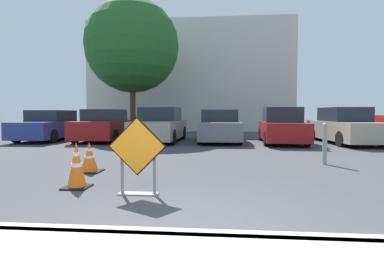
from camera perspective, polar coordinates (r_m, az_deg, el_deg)
ground_plane at (r=13.02m, az=3.48°, el=-3.01°), size 96.00×96.00×0.00m
curb_lip at (r=3.23m, az=-1.04°, el=-20.35°), size 26.55×0.20×0.14m
road_closed_sign at (r=4.95m, az=-10.36°, el=-4.86°), size 0.95×0.20×1.28m
traffic_cone_nearest at (r=5.77m, az=-21.13°, el=-6.67°), size 0.44×0.44×0.83m
traffic_cone_second at (r=7.20m, az=-18.96°, el=-5.32°), size 0.52×0.52×0.69m
parked_car_nearest at (r=16.25m, az=-25.26°, el=0.30°), size 1.95×4.49×1.47m
parked_car_second at (r=14.95m, az=-16.35°, el=0.33°), size 2.04×4.15×1.51m
parked_car_third at (r=14.02m, az=-6.06°, el=0.39°), size 2.08×4.37×1.60m
parked_car_fourth at (r=14.11m, az=5.22°, el=0.23°), size 1.93×4.45×1.48m
parked_car_fifth at (r=13.79m, az=16.75°, el=0.20°), size 1.95×4.14×1.59m
parked_car_sixth at (r=14.82m, az=27.00°, el=0.19°), size 1.94×4.75×1.58m
bollard_nearest at (r=8.51m, az=23.98°, el=-2.56°), size 0.12×0.12×1.08m
building_facade_backdrop at (r=24.08m, az=-0.11°, el=9.36°), size 15.10×5.00×8.10m
street_tree_behind_lot at (r=18.28m, az=-11.31°, el=15.06°), size 5.40×5.40×7.91m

